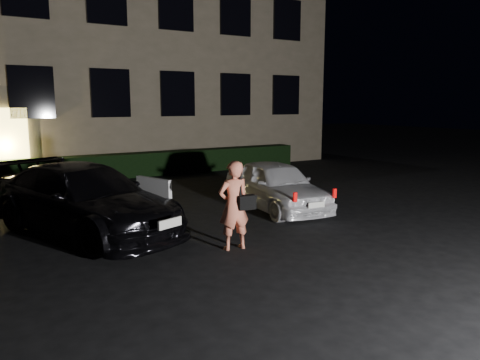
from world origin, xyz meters
TOP-DOWN VIEW (x-y plane):
  - ground at (0.00, 0.00)m, footprint 80.00×80.00m
  - building at (-0.00, 14.99)m, footprint 20.00×8.11m
  - hedge at (0.00, 10.50)m, footprint 15.00×0.70m
  - sedan at (-2.71, 3.72)m, footprint 3.51×5.23m
  - hatch at (1.89, 3.45)m, footprint 1.84×3.75m
  - man at (-0.66, 1.20)m, footprint 0.68×0.44m

SIDE VIEW (x-z plane):
  - ground at x=0.00m, z-range 0.00..0.00m
  - hedge at x=0.00m, z-range 0.00..0.85m
  - hatch at x=1.89m, z-range 0.00..1.23m
  - sedan at x=-2.71m, z-range 0.00..1.41m
  - man at x=-0.66m, z-range 0.00..1.64m
  - building at x=0.00m, z-range 0.00..12.00m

